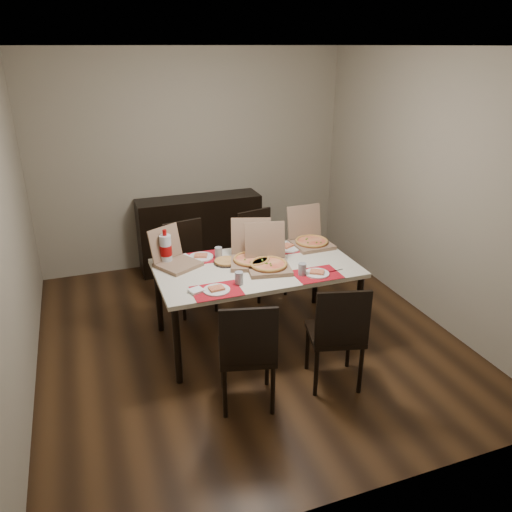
# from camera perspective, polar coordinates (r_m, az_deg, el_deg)

# --- Properties ---
(ground) EXTENTS (3.80, 4.00, 0.02)m
(ground) POSITION_cam_1_polar(r_m,az_deg,el_deg) (4.92, -1.11, -9.17)
(ground) COLOR #3D2512
(ground) RESTS_ON ground
(room_walls) EXTENTS (3.84, 4.02, 2.62)m
(room_walls) POSITION_cam_1_polar(r_m,az_deg,el_deg) (4.66, -3.04, 12.17)
(room_walls) COLOR gray
(room_walls) RESTS_ON ground
(sideboard) EXTENTS (1.50, 0.40, 0.90)m
(sideboard) POSITION_cam_1_polar(r_m,az_deg,el_deg) (6.26, -6.42, 2.70)
(sideboard) COLOR black
(sideboard) RESTS_ON ground
(dining_table) EXTENTS (1.80, 1.00, 0.75)m
(dining_table) POSITION_cam_1_polar(r_m,az_deg,el_deg) (4.56, 0.00, -1.93)
(dining_table) COLOR beige
(dining_table) RESTS_ON ground
(chair_near_left) EXTENTS (0.51, 0.51, 0.93)m
(chair_near_left) POSITION_cam_1_polar(r_m,az_deg,el_deg) (3.77, -0.98, -10.74)
(chair_near_left) COLOR black
(chair_near_left) RESTS_ON ground
(chair_near_right) EXTENTS (0.51, 0.51, 0.93)m
(chair_near_right) POSITION_cam_1_polar(r_m,az_deg,el_deg) (4.04, 9.29, -8.59)
(chair_near_right) COLOR black
(chair_near_right) RESTS_ON ground
(chair_far_left) EXTENTS (0.49, 0.49, 0.93)m
(chair_far_left) POSITION_cam_1_polar(r_m,az_deg,el_deg) (5.26, -7.70, -0.70)
(chair_far_left) COLOR black
(chair_far_left) RESTS_ON ground
(chair_far_right) EXTENTS (0.51, 0.51, 0.93)m
(chair_far_right) POSITION_cam_1_polar(r_m,az_deg,el_deg) (5.55, 0.45, 0.82)
(chair_far_right) COLOR black
(chair_far_right) RESTS_ON ground
(setting_near_left) EXTENTS (0.49, 0.30, 0.11)m
(setting_near_left) POSITION_cam_1_polar(r_m,az_deg,el_deg) (4.12, -4.10, -3.54)
(setting_near_left) COLOR #B80C1A
(setting_near_left) RESTS_ON dining_table
(setting_near_right) EXTENTS (0.47, 0.30, 0.11)m
(setting_near_right) POSITION_cam_1_polar(r_m,az_deg,el_deg) (4.39, 6.49, -1.86)
(setting_near_right) COLOR #B80C1A
(setting_near_right) RESTS_ON dining_table
(setting_far_left) EXTENTS (0.49, 0.30, 0.11)m
(setting_far_left) POSITION_cam_1_polar(r_m,az_deg,el_deg) (4.72, -6.03, 0.01)
(setting_far_left) COLOR #B80C1A
(setting_far_left) RESTS_ON dining_table
(setting_far_right) EXTENTS (0.50, 0.30, 0.11)m
(setting_far_right) POSITION_cam_1_polar(r_m,az_deg,el_deg) (4.92, 3.30, 1.04)
(setting_far_right) COLOR #B80C1A
(setting_far_right) RESTS_ON dining_table
(napkin_loose) EXTENTS (0.16, 0.16, 0.02)m
(napkin_loose) POSITION_cam_1_polar(r_m,az_deg,el_deg) (4.52, 0.53, -1.13)
(napkin_loose) COLOR white
(napkin_loose) RESTS_ON dining_table
(pizza_box_center) EXTENTS (0.44, 0.47, 0.38)m
(pizza_box_center) POSITION_cam_1_polar(r_m,az_deg,el_deg) (4.48, 1.37, -0.69)
(pizza_box_center) COLOR #81624A
(pizza_box_center) RESTS_ON dining_table
(pizza_box_right) EXTENTS (0.37, 0.41, 0.37)m
(pizza_box_right) POSITION_cam_1_polar(r_m,az_deg,el_deg) (5.03, 6.22, 1.89)
(pizza_box_right) COLOR #81624A
(pizza_box_right) RESTS_ON dining_table
(pizza_box_left) EXTENTS (0.47, 0.49, 0.34)m
(pizza_box_left) POSITION_cam_1_polar(r_m,az_deg,el_deg) (4.59, -9.25, -0.36)
(pizza_box_left) COLOR #81624A
(pizza_box_left) RESTS_ON dining_table
(pizza_box_extra) EXTENTS (0.48, 0.51, 0.38)m
(pizza_box_extra) POSITION_cam_1_polar(r_m,az_deg,el_deg) (4.58, -0.53, -0.10)
(pizza_box_extra) COLOR #81624A
(pizza_box_extra) RESTS_ON dining_table
(faina_plate) EXTENTS (0.24, 0.24, 0.03)m
(faina_plate) POSITION_cam_1_polar(r_m,az_deg,el_deg) (4.60, -3.42, -0.66)
(faina_plate) COLOR black
(faina_plate) RESTS_ON dining_table
(dip_bowl) EXTENTS (0.17, 0.17, 0.03)m
(dip_bowl) POSITION_cam_1_polar(r_m,az_deg,el_deg) (4.72, 1.33, 0.07)
(dip_bowl) COLOR white
(dip_bowl) RESTS_ON dining_table
(soda_bottle) EXTENTS (0.11, 0.11, 0.33)m
(soda_bottle) POSITION_cam_1_polar(r_m,az_deg,el_deg) (4.61, -10.27, 0.74)
(soda_bottle) COLOR silver
(soda_bottle) RESTS_ON dining_table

